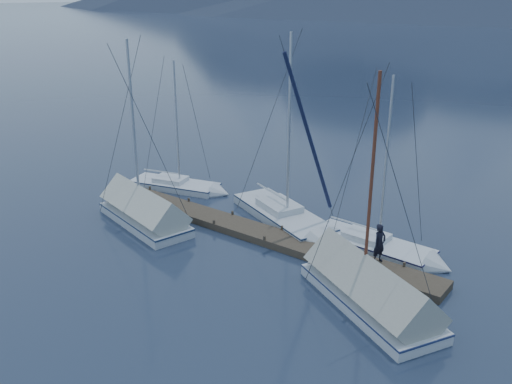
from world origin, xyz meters
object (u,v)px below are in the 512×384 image
sailboat_open_left (187,188)px  sailboat_covered_near (361,288)px  sailboat_open_mid (293,223)px  person (380,243)px  sailboat_open_right (388,251)px  sailboat_covered_far (139,212)px

sailboat_open_left → sailboat_covered_near: bearing=-19.1°
sailboat_open_mid → sailboat_open_left: bearing=175.6°
sailboat_covered_near → person: (-0.48, 2.53, 0.70)m
sailboat_open_mid → sailboat_open_right: sailboat_open_mid is taller
sailboat_open_left → person: (12.96, -2.13, 1.03)m
sailboat_covered_near → sailboat_open_mid: bearing=144.4°
sailboat_open_mid → sailboat_covered_near: size_ratio=1.07×
sailboat_covered_near → sailboat_open_right: bearing=100.0°
sailboat_covered_near → sailboat_covered_far: (-12.21, 0.02, 0.01)m
sailboat_open_left → sailboat_covered_near: size_ratio=0.86×
sailboat_open_left → sailboat_open_right: size_ratio=0.95×
sailboat_open_right → sailboat_covered_near: 4.16m
sailboat_open_right → sailboat_open_mid: bearing=-179.7°
sailboat_open_mid → person: bearing=-16.4°
sailboat_open_mid → sailboat_covered_near: 6.99m
sailboat_covered_far → sailboat_covered_near: bearing=-0.1°
sailboat_open_right → sailboat_covered_near: bearing=-80.0°
sailboat_open_right → person: size_ratio=5.12×
sailboat_open_left → sailboat_open_right: 12.73m
sailboat_open_mid → sailboat_covered_near: sailboat_open_mid is taller
sailboat_open_left → sailboat_open_right: (12.72, -0.57, 0.01)m
sailboat_covered_near → person: 2.67m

